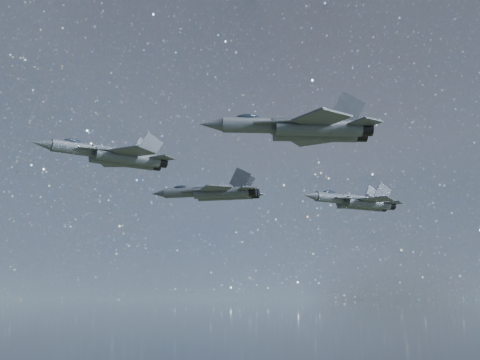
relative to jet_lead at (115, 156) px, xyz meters
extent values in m
cylinder|color=#333A3F|center=(-3.82, -1.43, 0.22)|extent=(7.25, 3.93, 1.51)
cone|color=#333A3F|center=(-8.18, -3.06, 0.22)|extent=(2.65, 2.09, 1.36)
ellipsoid|color=#1B2531|center=(-4.91, -1.84, 0.94)|extent=(2.52, 1.76, 0.75)
cube|color=#333A3F|center=(0.90, 0.34, 0.17)|extent=(7.95, 4.15, 1.26)
cylinder|color=#333A3F|center=(1.60, -0.43, -0.27)|extent=(8.16, 4.27, 1.51)
cylinder|color=#333A3F|center=(0.92, 1.38, -0.27)|extent=(8.16, 4.27, 1.51)
cylinder|color=black|center=(5.78, 1.13, -0.27)|extent=(1.67, 1.75, 1.40)
cylinder|color=black|center=(5.10, 2.94, -0.27)|extent=(1.67, 1.75, 1.40)
cube|color=#333A3F|center=(-1.73, -2.04, 0.10)|extent=(5.15, 1.88, 0.12)
cube|color=#333A3F|center=(-2.64, 0.41, 0.10)|extent=(4.85, 3.54, 0.12)
cube|color=#333A3F|center=(2.24, -2.68, -0.07)|extent=(5.55, 5.46, 0.19)
cube|color=#333A3F|center=(-0.07, 3.49, -0.07)|extent=(4.44, 4.82, 0.19)
cube|color=#333A3F|center=(5.86, -0.19, -0.07)|extent=(3.29, 3.26, 0.15)
cube|color=#333A3F|center=(4.30, 3.99, -0.07)|extent=(2.60, 2.76, 0.15)
cube|color=#333A3F|center=(4.32, 0.32, 1.57)|extent=(3.29, 1.07, 3.45)
cube|color=#333A3F|center=(3.47, 2.59, 1.57)|extent=(3.11, 1.58, 3.45)
cylinder|color=#333A3F|center=(11.61, 22.73, 0.08)|extent=(7.99, 4.90, 1.69)
cone|color=#333A3F|center=(6.89, 24.91, 0.08)|extent=(3.00, 2.47, 1.52)
ellipsoid|color=#1B2531|center=(10.43, 23.27, 0.90)|extent=(2.82, 2.12, 0.83)
cube|color=#333A3F|center=(16.73, 20.36, 0.03)|extent=(8.75, 5.20, 1.41)
cylinder|color=#333A3F|center=(16.67, 19.20, -0.46)|extent=(8.98, 5.35, 1.69)
cylinder|color=#333A3F|center=(17.58, 21.16, -0.46)|extent=(8.98, 5.35, 1.69)
cylinder|color=black|center=(21.19, 17.10, -0.46)|extent=(1.93, 2.01, 1.56)
cylinder|color=black|center=(22.10, 19.07, -0.46)|extent=(1.93, 2.01, 1.56)
cube|color=#333A3F|center=(12.77, 20.58, -0.05)|extent=(5.27, 4.26, 0.13)
cube|color=#333A3F|center=(14.00, 23.24, -0.05)|extent=(5.76, 2.50, 0.13)
cube|color=#333A3F|center=(15.38, 16.92, -0.24)|extent=(4.67, 5.14, 0.22)
cube|color=#333A3F|center=(18.47, 23.62, -0.24)|extent=(6.16, 6.00, 0.22)
cube|color=#333A3F|center=(20.21, 16.01, -0.24)|extent=(2.73, 2.92, 0.16)
cube|color=#333A3F|center=(22.30, 20.53, -0.24)|extent=(3.65, 3.60, 0.16)
cube|color=#333A3F|center=(19.41, 17.63, 1.60)|extent=(3.36, 2.01, 3.86)
cube|color=#333A3F|center=(20.54, 20.09, 1.60)|extent=(3.61, 1.46, 3.86)
cylinder|color=#333A3F|center=(14.84, -15.03, 0.15)|extent=(7.87, 2.72, 1.63)
cone|color=#333A3F|center=(9.89, -14.31, 0.15)|extent=(2.69, 1.81, 1.46)
ellipsoid|color=#1B2531|center=(13.60, -14.85, 0.93)|extent=(2.61, 1.44, 0.80)
cube|color=#333A3F|center=(20.21, -15.81, 0.10)|extent=(8.69, 2.78, 1.36)
cylinder|color=#333A3F|center=(20.47, -16.90, -0.37)|extent=(8.90, 2.87, 1.63)
cylinder|color=#333A3F|center=(20.77, -14.84, -0.37)|extent=(8.90, 2.87, 1.63)
cylinder|color=black|center=(25.22, -17.59, -0.37)|extent=(1.56, 1.68, 1.50)
cylinder|color=black|center=(25.52, -15.53, -0.37)|extent=(1.56, 1.68, 1.50)
cube|color=#333A3F|center=(16.50, -16.69, 0.02)|extent=(5.50, 2.87, 0.13)
cube|color=#333A3F|center=(16.90, -13.91, 0.02)|extent=(5.47, 1.40, 0.13)
cube|color=#333A3F|center=(19.90, -19.35, -0.16)|extent=(5.43, 5.70, 0.21)
cube|color=#333A3F|center=(20.93, -12.33, -0.16)|extent=(5.92, 5.98, 0.21)
cube|color=#333A3F|center=(24.61, -18.88, -0.16)|extent=(3.19, 3.31, 0.16)
cube|color=#333A3F|center=(25.30, -14.13, -0.16)|extent=(3.50, 3.53, 0.16)
cube|color=#333A3F|center=(23.42, -17.60, 1.61)|extent=(3.57, 0.98, 3.71)
cube|color=#333A3F|center=(23.80, -15.02, 1.61)|extent=(3.64, 0.60, 3.71)
cylinder|color=#333A3F|center=(30.57, 4.94, -3.38)|extent=(6.80, 3.21, 1.41)
cone|color=#333A3F|center=(26.41, 3.74, -3.38)|extent=(2.43, 1.81, 1.26)
ellipsoid|color=#1B2531|center=(29.53, 4.64, -2.70)|extent=(2.32, 1.51, 0.69)
cube|color=#333A3F|center=(35.07, 6.25, -3.42)|extent=(7.48, 3.36, 1.17)
cylinder|color=#333A3F|center=(35.67, 5.48, -3.83)|extent=(7.66, 3.46, 1.41)
cylinder|color=#333A3F|center=(35.17, 7.21, -3.83)|extent=(7.66, 3.46, 1.41)
cylinder|color=black|center=(39.65, 6.63, -3.83)|extent=(1.49, 1.57, 1.30)
cylinder|color=black|center=(39.15, 8.37, -3.83)|extent=(1.49, 1.57, 1.30)
cube|color=#333A3F|center=(32.47, 4.22, -3.49)|extent=(4.76, 1.41, 0.11)
cube|color=#333A3F|center=(31.79, 6.56, -3.49)|extent=(4.62, 3.02, 0.11)
cube|color=#333A3F|center=(36.10, 3.35, -3.65)|extent=(5.17, 5.14, 0.18)
cube|color=#333A3F|center=(34.39, 9.24, -3.65)|extent=(4.35, 4.66, 0.18)
cube|color=#333A3F|center=(39.63, 5.41, -3.65)|extent=(3.06, 3.06, 0.14)
cube|color=#333A3F|center=(38.48, 9.39, -3.65)|extent=(2.55, 2.68, 0.14)
cube|color=#333A3F|center=(38.24, 5.99, -2.11)|extent=(3.11, 0.77, 3.21)
cube|color=#333A3F|center=(37.62, 8.16, -2.11)|extent=(2.98, 1.25, 3.21)
camera|label=1|loc=(1.81, -68.65, -17.38)|focal=42.00mm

